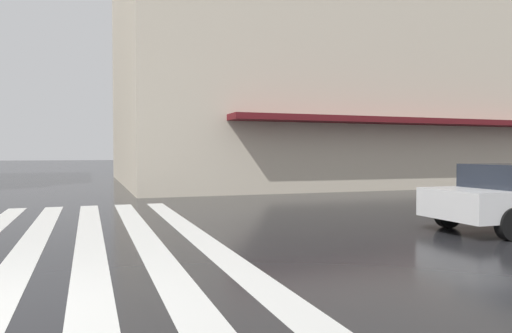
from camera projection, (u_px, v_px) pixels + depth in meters
The scene contains 2 objects.
zebra_crossing at pixel (90, 243), 8.66m from camera, with size 13.00×4.50×0.01m.
haussmann_block_corner at pixel (315, 26), 28.61m from camera, with size 18.01×22.52×18.90m.
Camera 1 is at (-5.13, -1.12, 1.64)m, focal length 33.49 mm.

